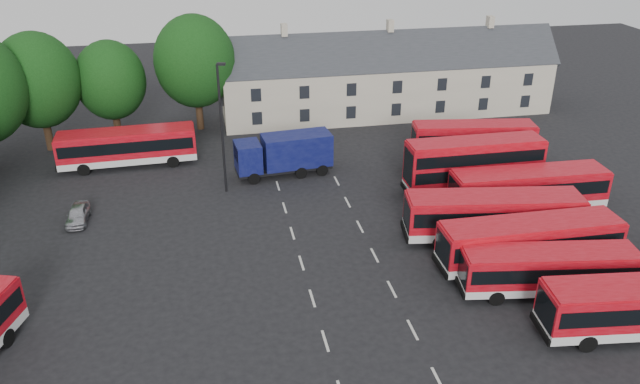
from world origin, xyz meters
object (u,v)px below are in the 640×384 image
(bus_dd_south, at_px, (474,163))
(box_truck, at_px, (285,153))
(silver_car, at_px, (78,214))
(lamppost, at_px, (222,126))

(bus_dd_south, height_order, box_truck, bus_dd_south)
(bus_dd_south, distance_m, silver_car, 30.65)
(silver_car, distance_m, lamppost, 12.52)
(silver_car, bearing_deg, bus_dd_south, 0.03)
(bus_dd_south, relative_size, box_truck, 1.32)
(silver_car, xyz_separation_m, lamppost, (11.04, 3.04, 5.05))
(box_truck, height_order, lamppost, lamppost)
(bus_dd_south, xyz_separation_m, silver_car, (-30.58, 0.75, -1.95))
(bus_dd_south, height_order, silver_car, bus_dd_south)
(lamppost, bearing_deg, box_truck, 24.77)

